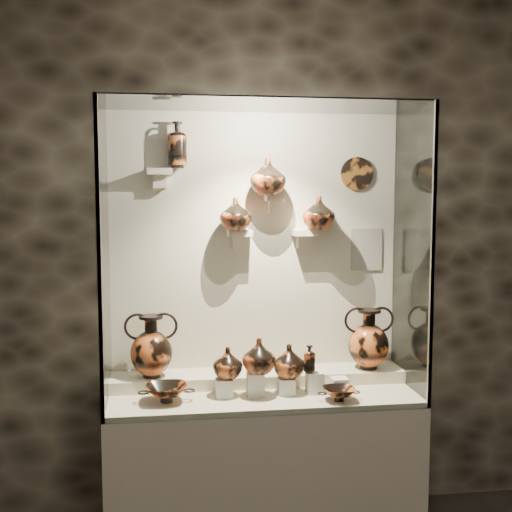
{
  "coord_description": "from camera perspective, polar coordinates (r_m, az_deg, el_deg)",
  "views": [
    {
      "loc": [
        -0.52,
        -1.24,
        1.94
      ],
      "look_at": [
        -0.03,
        2.26,
        1.58
      ],
      "focal_mm": 45.0,
      "sensor_mm": 36.0,
      "label": 1
    }
  ],
  "objects": [
    {
      "name": "back_panel",
      "position": [
        3.78,
        -0.07,
        0.62
      ],
      "size": [
        1.7,
        0.03,
        1.6
      ],
      "primitive_type": "cube",
      "color": "beige",
      "rests_on": "plinth"
    },
    {
      "name": "wall_back",
      "position": [
        3.79,
        -0.08,
        0.63
      ],
      "size": [
        5.0,
        0.02,
        3.2
      ],
      "primitive_type": "cube",
      "color": "black",
      "rests_on": "ground"
    },
    {
      "name": "pedestal_c",
      "position": [
        3.59,
        2.69,
        -11.48
      ],
      "size": [
        0.09,
        0.09,
        0.09
      ],
      "primitive_type": "cube",
      "color": "beige",
      "rests_on": "front_tier"
    },
    {
      "name": "ovoid_vase_c",
      "position": [
        3.72,
        5.61,
        3.83
      ],
      "size": [
        0.25,
        0.25,
        0.2
      ],
      "primitive_type": "imported",
      "rotation": [
        0.0,
        0.0,
        -0.41
      ],
      "color": "#A43F1D",
      "rests_on": "bracket_cc"
    },
    {
      "name": "front_tier",
      "position": [
        3.63,
        0.63,
        -12.25
      ],
      "size": [
        1.68,
        0.58,
        0.03
      ],
      "primitive_type": "cube",
      "color": "beige",
      "rests_on": "plinth"
    },
    {
      "name": "jug_c",
      "position": [
        3.57,
        2.95,
        -9.3
      ],
      "size": [
        0.19,
        0.19,
        0.18
      ],
      "primitive_type": "imported",
      "rotation": [
        0.0,
        0.0,
        0.06
      ],
      "color": "#C15725",
      "rests_on": "pedestal_c"
    },
    {
      "name": "ovoid_vase_a",
      "position": [
        3.64,
        -1.84,
        3.76
      ],
      "size": [
        0.2,
        0.2,
        0.19
      ],
      "primitive_type": "imported",
      "rotation": [
        0.0,
        0.0,
        -0.12
      ],
      "color": "#A43F1D",
      "rests_on": "bracket_ca"
    },
    {
      "name": "lekythos_small",
      "position": [
        3.56,
        4.77,
        -8.96
      ],
      "size": [
        0.1,
        0.1,
        0.17
      ],
      "primitive_type": null,
      "rotation": [
        0.0,
        0.0,
        0.42
      ],
      "color": "#A43F1D",
      "rests_on": "pedestal_d"
    },
    {
      "name": "ovoid_vase_b",
      "position": [
        3.65,
        1.07,
        7.09
      ],
      "size": [
        0.22,
        0.22,
        0.21
      ],
      "primitive_type": "imported",
      "rotation": [
        0.0,
        0.0,
        -0.1
      ],
      "color": "#A43F1D",
      "rests_on": "bracket_cb"
    },
    {
      "name": "bracket_ca",
      "position": [
        3.69,
        -1.45,
        2.05
      ],
      "size": [
        0.14,
        0.12,
        0.04
      ],
      "primitive_type": "cube",
      "color": "beige",
      "rests_on": "back_panel"
    },
    {
      "name": "pedestal_e",
      "position": [
        3.66,
        7.4,
        -11.29
      ],
      "size": [
        0.09,
        0.09,
        0.08
      ],
      "primitive_type": "cube",
      "color": "beige",
      "rests_on": "front_tier"
    },
    {
      "name": "glass_left",
      "position": [
        3.45,
        -13.39,
        -0.03
      ],
      "size": [
        0.01,
        0.6,
        1.6
      ],
      "primitive_type": "cube",
      "color": "white",
      "rests_on": "plinth"
    },
    {
      "name": "bracket_cc",
      "position": [
        3.75,
        4.33,
        2.09
      ],
      "size": [
        0.14,
        0.12,
        0.04
      ],
      "primitive_type": "cube",
      "color": "beige",
      "rests_on": "back_panel"
    },
    {
      "name": "pedestal_d",
      "position": [
        3.62,
        5.23,
        -11.12
      ],
      "size": [
        0.09,
        0.09,
        0.12
      ],
      "primitive_type": "cube",
      "color": "beige",
      "rests_on": "front_tier"
    },
    {
      "name": "rear_tier",
      "position": [
        3.79,
        0.22,
        -10.94
      ],
      "size": [
        1.7,
        0.25,
        0.1
      ],
      "primitive_type": "cube",
      "color": "beige",
      "rests_on": "plinth"
    },
    {
      "name": "info_placard",
      "position": [
        3.91,
        9.78,
        0.58
      ],
      "size": [
        0.19,
        0.01,
        0.25
      ],
      "primitive_type": "cube",
      "color": "beige",
      "rests_on": "back_panel"
    },
    {
      "name": "pedestal_b",
      "position": [
        3.56,
        -0.06,
        -11.3
      ],
      "size": [
        0.09,
        0.09,
        0.13
      ],
      "primitive_type": "cube",
      "color": "beige",
      "rests_on": "front_tier"
    },
    {
      "name": "glass_right",
      "position": [
        3.7,
        13.72,
        0.34
      ],
      "size": [
        0.01,
        0.6,
        1.6
      ],
      "primitive_type": "cube",
      "color": "white",
      "rests_on": "plinth"
    },
    {
      "name": "kylix_right",
      "position": [
        3.51,
        7.38,
        -11.95
      ],
      "size": [
        0.23,
        0.2,
        0.09
      ],
      "primitive_type": null,
      "rotation": [
        0.0,
        0.0,
        0.07
      ],
      "color": "#C15725",
      "rests_on": "front_tier"
    },
    {
      "name": "amphora_right",
      "position": [
        3.85,
        9.98,
        -7.25
      ],
      "size": [
        0.31,
        0.31,
        0.36
      ],
      "primitive_type": null,
      "rotation": [
        0.0,
        0.0,
        0.08
      ],
      "color": "#C15725",
      "rests_on": "rear_tier"
    },
    {
      "name": "wall_plate",
      "position": [
        3.87,
        8.95,
        7.24
      ],
      "size": [
        0.2,
        0.02,
        0.2
      ],
      "primitive_type": "cylinder",
      "rotation": [
        1.57,
        0.0,
        0.0
      ],
      "color": "#95551D",
      "rests_on": "back_panel"
    },
    {
      "name": "bracket_ul",
      "position": [
        3.66,
        -8.54,
        7.44
      ],
      "size": [
        0.14,
        0.12,
        0.04
      ],
      "primitive_type": "cube",
      "color": "beige",
      "rests_on": "back_panel"
    },
    {
      "name": "glass_top",
      "position": [
        3.49,
        0.66,
        13.3
      ],
      "size": [
        1.7,
        0.6,
        0.01
      ],
      "primitive_type": "cube",
      "color": "white",
      "rests_on": "back_panel"
    },
    {
      "name": "lekythos_tall",
      "position": [
        3.66,
        -7.01,
        10.02
      ],
      "size": [
        0.14,
        0.14,
        0.29
      ],
      "primitive_type": null,
      "rotation": [
        0.0,
        0.0,
        0.24
      ],
      "color": "#C15725",
      "rests_on": "bracket_ul"
    },
    {
      "name": "frame_post_left",
      "position": [
        3.16,
        -13.77,
        -0.55
      ],
      "size": [
        0.02,
        0.02,
        1.6
      ],
      "primitive_type": "cube",
      "color": "gray",
      "rests_on": "plinth"
    },
    {
      "name": "frame_post_right",
      "position": [
        3.43,
        15.42,
        -0.11
      ],
      "size": [
        0.02,
        0.02,
        1.6
      ],
      "primitive_type": "cube",
      "color": "gray",
      "rests_on": "plinth"
    },
    {
      "name": "pedestal_a",
      "position": [
        3.54,
        -2.84,
        -11.63
      ],
      "size": [
        0.09,
        0.09,
        0.1
      ],
      "primitive_type": "cube",
      "color": "beige",
      "rests_on": "front_tier"
    },
    {
      "name": "plinth",
      "position": [
        3.78,
        0.62,
        -18.24
      ],
      "size": [
        1.7,
        0.6,
        0.8
      ],
      "primitive_type": "cube",
      "color": "beige",
      "rests_on": "floor"
    },
    {
      "name": "kylix_left",
      "position": [
        3.49,
        -7.96,
        -11.83
      ],
      "size": [
        0.33,
        0.3,
        0.11
      ],
      "primitive_type": null,
      "rotation": [
        0.0,
        0.0,
        0.22
      ],
      "color": "#A43F1D",
      "rests_on": "front_tier"
    },
    {
      "name": "jug_b",
      "position": [
        3.5,
        0.27,
        -8.86
      ],
      "size": [
        0.21,
        0.21,
        0.19
      ],
      "primitive_type": "imported",
      "rotation": [
        0.0,
        0.0,
        -0.16
      ],
      "color": "#A43F1D",
      "rests_on": "pedestal_b"
    },
    {
      "name": "glass_front",
      "position": [
        3.18,
        1.44,
        -0.34
      ],
      "size": [
        1.7,
        0.01,
        1.6
      ],
      "primitive_type": "cube",
      "color": "white",
      "rests_on": "plinth"
    },
    {
      "name": "bracket_cb",
      "position": [
        3.71,
        1.62,
        5.16
      ],
      "size": [
        0.1,
        0.12,
        0.04
      ],
      "primitive_type": "cube",
      "color": "beige",
      "rests_on": "back_panel"
    },
    {
      "name": "amphora_left",
      "position": [
        3.67,
        -9.29,
        -7.9
      ],
      "size": [
        0.32,
        0.32,
        0.35
      ],
      "primitive_type": null,
      "rotation": [
        0.0,
        0.0,
        -0.16
      ],
      "color": "#C15725",
      "rests_on": "rear_tier"
    },
    {
      "name": "jug_a",
      "position": [
        3.52,
        -2.53,
        -9.46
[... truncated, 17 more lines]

